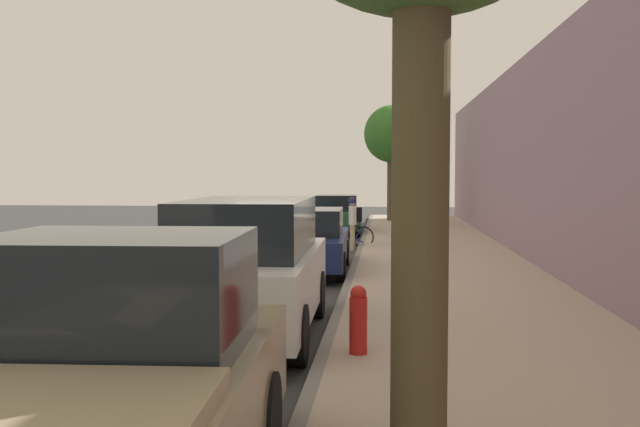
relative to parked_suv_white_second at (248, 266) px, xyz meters
The scene contains 14 objects.
ground 7.12m from the parked_suv_white_second, 94.55° to the left, with size 64.46×64.46×0.00m, color #363636.
sidewalk 7.86m from the parked_suv_white_second, 64.15° to the left, with size 4.23×40.29×0.16m, color #B6A290.
curb_edge 7.19m from the parked_suv_white_second, 80.25° to the left, with size 0.16×40.29×0.16m, color gray.
lane_stripe_centre 7.95m from the parked_suv_white_second, 119.25° to the left, with size 0.14×40.00×0.01m.
lane_stripe_bike_edge 7.10m from the parked_suv_white_second, 92.14° to the left, with size 0.12×40.29×0.01m, color white.
building_facade 9.24m from the parked_suv_white_second, 50.60° to the left, with size 0.50×40.29×5.42m, color gray.
parked_suv_white_second is the anchor object (origin of this frame).
parked_sedan_dark_blue_mid 6.57m from the parked_suv_white_second, 88.76° to the left, with size 1.94×4.45×1.52m.
parked_sedan_green_far 17.25m from the parked_suv_white_second, 89.87° to the left, with size 1.99×4.48×1.52m.
bicycle_at_curb 12.05m from the parked_suv_white_second, 86.46° to the left, with size 1.70×0.53×0.75m.
cyclist_with_backpack 11.60m from the parked_suv_white_second, 85.20° to the left, with size 0.42×0.62×1.63m.
street_tree_mid_block 23.11m from the parked_suv_white_second, 84.50° to the left, with size 2.55×2.55×5.33m.
pedestrian_on_phone 20.28m from the parked_suv_white_second, 79.01° to the left, with size 0.37×0.57×1.67m.
fire_hydrant 2.21m from the parked_suv_white_second, 40.85° to the right, with size 0.22×0.22×0.84m.
Camera 1 is at (2.53, -16.88, 2.37)m, focal length 39.36 mm.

